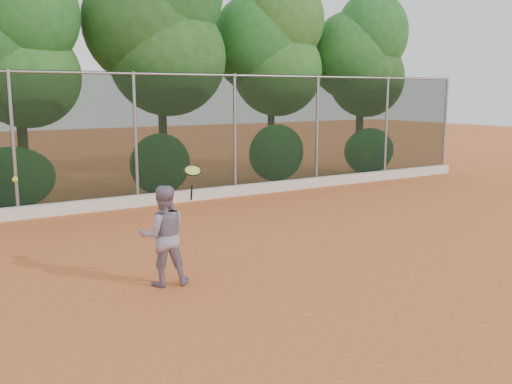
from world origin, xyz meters
TOP-DOWN VIEW (x-y plane):
  - ground at (0.00, 0.00)m, footprint 80.00×80.00m
  - concrete_curb at (0.00, 6.82)m, footprint 24.00×0.20m
  - tennis_player at (-1.89, 0.67)m, footprint 0.90×0.78m
  - chainlink_fence at (-0.00, 7.00)m, footprint 24.09×0.09m
  - foliage_backdrop at (-0.55, 8.98)m, footprint 23.70×3.63m
  - tennis_racket at (-1.47, 0.48)m, footprint 0.34×0.33m
  - tennis_ball_in_flight at (-4.04, 0.23)m, footprint 0.07×0.07m

SIDE VIEW (x-z plane):
  - ground at x=0.00m, z-range 0.00..0.00m
  - concrete_curb at x=0.00m, z-range 0.00..0.30m
  - tennis_player at x=-1.89m, z-range 0.00..1.58m
  - tennis_racket at x=-1.47m, z-range 1.48..2.04m
  - chainlink_fence at x=0.00m, z-range 0.11..3.61m
  - tennis_ball_in_flight at x=-4.04m, z-range 1.87..1.94m
  - foliage_backdrop at x=-0.55m, z-range 0.63..8.18m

